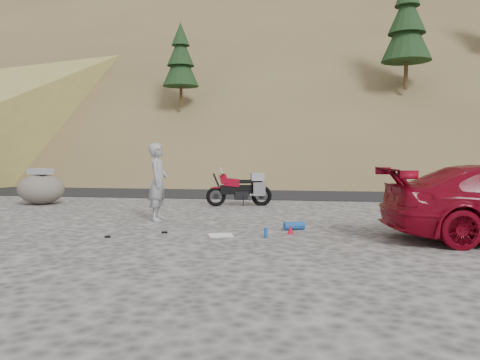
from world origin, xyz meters
name	(u,v)px	position (x,y,z in m)	size (l,w,h in m)	color
ground	(179,222)	(0.00, 0.00, 0.00)	(140.00, 140.00, 0.00)	#413E3C
road	(238,191)	(0.00, 9.00, 0.00)	(120.00, 7.00, 0.05)	black
hillside	(285,66)	(-0.05, 40.88, 11.08)	(120.00, 73.00, 46.72)	brown
motorcycle	(242,189)	(1.01, 3.66, 0.54)	(2.06, 0.96, 1.26)	black
man	(158,220)	(-0.61, 0.23, 0.00)	(0.71, 0.47, 1.95)	#939398
boulder	(41,189)	(-5.61, 3.08, 0.51)	(1.93, 1.82, 1.17)	#504B45
gear_white_cloth	(221,235)	(1.38, -1.65, 0.01)	(0.49, 0.44, 0.02)	white
gear_blue_mat	(294,226)	(2.85, -0.72, 0.09)	(0.18, 0.18, 0.46)	#184992
gear_bottle	(266,233)	(2.33, -1.75, 0.10)	(0.07, 0.07, 0.20)	#184992
gear_funnel	(291,230)	(2.80, -1.25, 0.09)	(0.14, 0.14, 0.19)	#AB0B1C
gear_glove_a	(164,232)	(0.14, -1.56, 0.02)	(0.12, 0.09, 0.03)	black
gear_glove_b	(108,237)	(-0.82, -2.25, 0.02)	(0.10, 0.08, 0.03)	black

